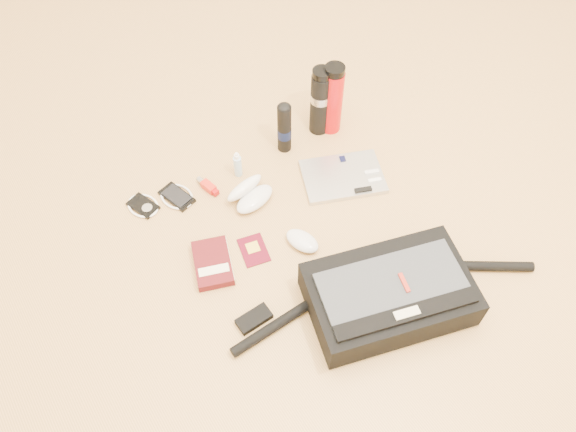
% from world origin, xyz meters
% --- Properties ---
extents(ground, '(4.00, 4.00, 0.00)m').
position_xyz_m(ground, '(0.00, 0.00, 0.00)').
color(ground, tan).
rests_on(ground, ground).
extents(messenger_bag, '(0.94, 0.42, 0.13)m').
position_xyz_m(messenger_bag, '(0.06, -0.31, 0.06)').
color(messenger_bag, black).
rests_on(messenger_bag, ground).
extents(laptop, '(0.33, 0.29, 0.03)m').
position_xyz_m(laptop, '(0.25, 0.16, 0.01)').
color(laptop, '#BBBBBE').
rests_on(laptop, ground).
extents(book, '(0.17, 0.20, 0.03)m').
position_xyz_m(book, '(-0.31, 0.10, 0.02)').
color(book, '#480C10').
rests_on(book, ground).
extents(passport, '(0.11, 0.13, 0.01)m').
position_xyz_m(passport, '(-0.18, 0.08, 0.00)').
color(passport, '#4E0615').
rests_on(passport, ground).
extents(mouse, '(0.10, 0.14, 0.04)m').
position_xyz_m(mouse, '(-0.03, 0.01, 0.02)').
color(mouse, silver).
rests_on(mouse, ground).
extents(sunglasses_case, '(0.18, 0.16, 0.09)m').
position_xyz_m(sunglasses_case, '(-0.08, 0.27, 0.03)').
color(sunglasses_case, silver).
rests_on(sunglasses_case, ground).
extents(ipod, '(0.12, 0.12, 0.01)m').
position_xyz_m(ipod, '(-0.40, 0.44, 0.01)').
color(ipod, black).
rests_on(ipod, ground).
extents(phone, '(0.12, 0.14, 0.01)m').
position_xyz_m(phone, '(-0.28, 0.41, 0.01)').
color(phone, black).
rests_on(phone, ground).
extents(inhaler, '(0.04, 0.10, 0.03)m').
position_xyz_m(inhaler, '(-0.17, 0.39, 0.01)').
color(inhaler, red).
rests_on(inhaler, ground).
extents(spray_bottle, '(0.04, 0.04, 0.11)m').
position_xyz_m(spray_bottle, '(-0.05, 0.38, 0.05)').
color(spray_bottle, '#AACFEB').
rests_on(spray_bottle, ground).
extents(aerosol_can, '(0.05, 0.05, 0.22)m').
position_xyz_m(aerosol_can, '(0.16, 0.40, 0.11)').
color(aerosol_can, black).
rests_on(aerosol_can, ground).
extents(thermos_black, '(0.08, 0.08, 0.28)m').
position_xyz_m(thermos_black, '(0.32, 0.41, 0.14)').
color(thermos_black, black).
rests_on(thermos_black, ground).
extents(thermos_red, '(0.09, 0.09, 0.29)m').
position_xyz_m(thermos_red, '(0.36, 0.39, 0.14)').
color(thermos_red, red).
rests_on(thermos_red, ground).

